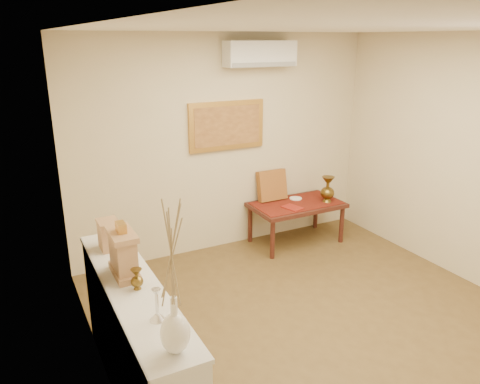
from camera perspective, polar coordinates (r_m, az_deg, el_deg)
floor at (r=4.66m, az=11.05°, el=-16.40°), size 4.50×4.50×0.00m
ceiling at (r=3.86m, az=13.59°, el=18.89°), size 4.50×4.50×0.00m
wall_back at (r=5.90m, az=-1.72°, el=5.75°), size 4.00×0.02×2.70m
wall_left at (r=3.25m, az=-16.55°, el=-5.69°), size 0.02×4.50×2.70m
white_vase at (r=2.51m, az=-8.22°, el=-10.76°), size 0.17×0.17×0.87m
candlestick at (r=2.96m, az=-10.09°, el=-13.37°), size 0.10×0.10×0.21m
brass_urn_small at (r=3.32m, az=-12.49°, el=-9.97°), size 0.09×0.09×0.20m
table_cloth at (r=6.22m, az=6.92°, el=-1.35°), size 1.14×0.59×0.01m
brass_urn_tall at (r=6.26m, az=10.65°, el=0.67°), size 0.19×0.19×0.42m
plate at (r=6.37m, az=6.80°, el=-0.78°), size 0.17×0.17×0.01m
menu at (r=6.02m, az=6.40°, el=-1.89°), size 0.24×0.29×0.01m
cushion at (r=6.25m, az=3.91°, el=0.83°), size 0.40×0.18×0.42m
display_ledge at (r=3.70m, az=-12.52°, el=-17.52°), size 0.37×2.02×0.98m
mantel_clock at (r=3.49m, az=-14.02°, el=-7.22°), size 0.17×0.36×0.41m
wooden_chest at (r=3.97m, az=-15.66°, el=-5.01°), size 0.16×0.21×0.24m
low_table at (r=6.24m, az=6.90°, el=-1.95°), size 1.20×0.70×0.55m
painting at (r=5.83m, az=-1.62°, el=8.10°), size 1.00×0.06×0.60m
ac_unit at (r=5.83m, az=2.46°, el=16.49°), size 0.90×0.25×0.30m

